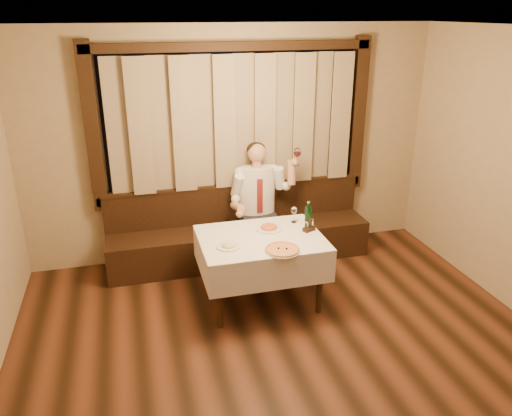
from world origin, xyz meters
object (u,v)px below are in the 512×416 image
object	(u,v)px
dining_table	(261,246)
green_bottle	(308,218)
pizza	(282,250)
banquette	(239,236)
seated_man	(259,196)
cruet_caddy	(309,227)
pasta_cream	(229,244)
pasta_red	(269,226)

from	to	relation	value
dining_table	green_bottle	world-z (taller)	green_bottle
pizza	green_bottle	xyz separation A→B (m)	(0.42, 0.42, 0.12)
banquette	dining_table	distance (m)	1.08
dining_table	seated_man	size ratio (longest dim) A/B	0.86
cruet_caddy	seated_man	size ratio (longest dim) A/B	0.10
seated_man	dining_table	bearing A→B (deg)	-104.01
dining_table	pizza	world-z (taller)	pizza
banquette	dining_table	world-z (taller)	banquette
pizza	cruet_caddy	xyz separation A→B (m)	(0.42, 0.38, 0.03)
pizza	seated_man	bearing A→B (deg)	84.70
pizza	green_bottle	bearing A→B (deg)	45.34
pasta_cream	seated_man	world-z (taller)	seated_man
banquette	seated_man	size ratio (longest dim) A/B	2.16
pasta_cream	seated_man	distance (m)	1.23
dining_table	pasta_red	size ratio (longest dim) A/B	4.38
dining_table	cruet_caddy	world-z (taller)	cruet_caddy
pizza	pasta_red	world-z (taller)	pasta_red
cruet_caddy	seated_man	xyz separation A→B (m)	(-0.30, 0.92, 0.05)
dining_table	cruet_caddy	bearing A→B (deg)	1.79
pasta_cream	green_bottle	world-z (taller)	green_bottle
banquette	green_bottle	bearing A→B (deg)	-61.26
pasta_cream	cruet_caddy	bearing A→B (deg)	9.78
banquette	pasta_cream	distance (m)	1.31
pasta_red	pasta_cream	size ratio (longest dim) A/B	1.18
pasta_red	pasta_cream	xyz separation A→B (m)	(-0.50, -0.31, -0.01)
green_bottle	pasta_cream	bearing A→B (deg)	-167.74
banquette	pasta_cream	bearing A→B (deg)	-107.62
banquette	cruet_caddy	world-z (taller)	banquette
dining_table	pizza	bearing A→B (deg)	-72.97
banquette	cruet_caddy	distance (m)	1.24
green_bottle	seated_man	bearing A→B (deg)	108.76
pasta_red	dining_table	bearing A→B (deg)	-128.51
banquette	pasta_cream	xyz separation A→B (m)	(-0.37, -1.16, 0.48)
cruet_caddy	green_bottle	bearing A→B (deg)	65.89
green_bottle	seated_man	distance (m)	0.93
banquette	pasta_red	distance (m)	0.99
green_bottle	cruet_caddy	distance (m)	0.09
banquette	dining_table	bearing A→B (deg)	-90.00
dining_table	green_bottle	bearing A→B (deg)	6.14
pasta_red	pasta_cream	bearing A→B (deg)	-148.64
green_bottle	cruet_caddy	bearing A→B (deg)	-90.00
pasta_red	cruet_caddy	world-z (taller)	cruet_caddy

